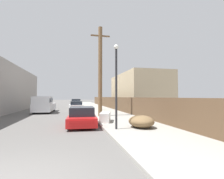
{
  "coord_description": "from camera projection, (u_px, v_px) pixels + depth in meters",
  "views": [
    {
      "loc": [
        1.49,
        -3.94,
        1.87
      ],
      "look_at": [
        4.92,
        11.18,
        2.52
      ],
      "focal_mm": 28.0,
      "sensor_mm": 36.0,
      "label": 1
    }
  ],
  "objects": [
    {
      "name": "brush_pile",
      "position": [
        141.0,
        121.0,
        9.98
      ],
      "size": [
        1.4,
        1.8,
        0.69
      ],
      "color": "brown",
      "rests_on": "sidewalk_curb"
    },
    {
      "name": "parked_sports_car_red",
      "position": [
        82.0,
        117.0,
        11.49
      ],
      "size": [
        1.97,
        4.68,
        1.22
      ],
      "rotation": [
        0.0,
        0.0,
        -0.06
      ],
      "color": "red",
      "rests_on": "ground"
    },
    {
      "name": "car_parked_mid",
      "position": [
        76.0,
        106.0,
        23.98
      ],
      "size": [
        1.92,
        4.12,
        1.28
      ],
      "rotation": [
        0.0,
        0.0,
        0.05
      ],
      "color": "silver",
      "rests_on": "ground"
    },
    {
      "name": "discarded_fridge",
      "position": [
        105.0,
        117.0,
        12.33
      ],
      "size": [
        1.11,
        1.93,
        0.68
      ],
      "rotation": [
        0.0,
        0.0,
        -0.26
      ],
      "color": "silver",
      "rests_on": "sidewalk_curb"
    },
    {
      "name": "sidewalk_curb",
      "position": [
        97.0,
        108.0,
        27.51
      ],
      "size": [
        4.2,
        63.0,
        0.12
      ],
      "primitive_type": "cube",
      "color": "gray",
      "rests_on": "ground"
    },
    {
      "name": "street_lamp",
      "position": [
        116.0,
        80.0,
        9.57
      ],
      "size": [
        0.26,
        0.26,
        4.64
      ],
      "color": "#232326",
      "rests_on": "sidewalk_curb"
    },
    {
      "name": "building_right_house",
      "position": [
        138.0,
        91.0,
        27.94
      ],
      "size": [
        6.0,
        12.59,
        5.44
      ],
      "primitive_type": "cube",
      "color": "tan",
      "rests_on": "ground"
    },
    {
      "name": "wooden_fence",
      "position": [
        113.0,
        103.0,
        25.64
      ],
      "size": [
        0.08,
        42.28,
        1.7
      ],
      "primitive_type": "cube",
      "color": "brown",
      "rests_on": "sidewalk_curb"
    },
    {
      "name": "pedestrian",
      "position": [
        100.0,
        103.0,
        23.24
      ],
      "size": [
        0.34,
        0.34,
        1.78
      ],
      "color": "#282D42",
      "rests_on": "sidewalk_curb"
    },
    {
      "name": "car_parked_far",
      "position": [
        76.0,
        103.0,
        34.04
      ],
      "size": [
        1.95,
        4.56,
        1.44
      ],
      "rotation": [
        0.0,
        0.0,
        0.01
      ],
      "color": "silver",
      "rests_on": "ground"
    },
    {
      "name": "pickup_truck",
      "position": [
        44.0,
        105.0,
        20.5
      ],
      "size": [
        2.08,
        5.8,
        1.91
      ],
      "rotation": [
        0.0,
        0.0,
        3.12
      ],
      "color": "silver",
      "rests_on": "ground"
    },
    {
      "name": "utility_pole",
      "position": [
        100.0,
        70.0,
        16.17
      ],
      "size": [
        1.8,
        0.37,
        8.28
      ],
      "color": "brown",
      "rests_on": "sidewalk_curb"
    }
  ]
}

